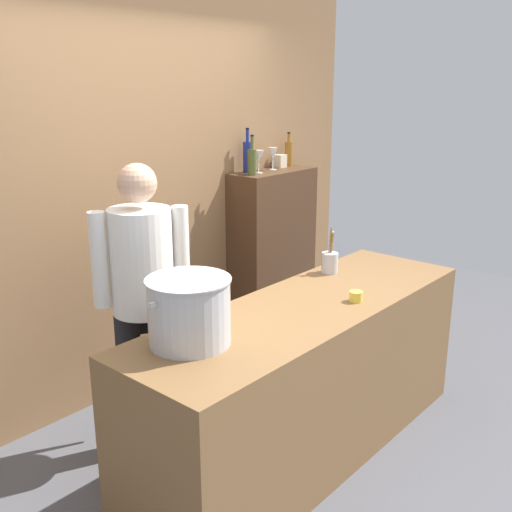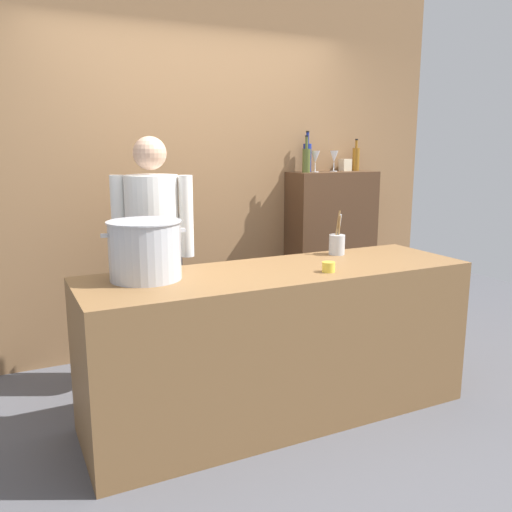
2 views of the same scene
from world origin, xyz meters
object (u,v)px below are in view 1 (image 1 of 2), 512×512
Objects in this scene: utensil_crock at (330,262)px; butter_jar at (356,296)px; chef at (143,290)px; wine_bottle_amber at (289,153)px; spice_tin_cream at (280,161)px; wine_glass_short at (273,155)px; wine_bottle_cobalt at (247,156)px; wine_bottle_olive at (252,161)px; wine_glass_wide at (259,157)px; stockpot_large at (189,311)px.

butter_jar is at bearing -129.65° from utensil_crock.
chef reaches higher than butter_jar.
wine_bottle_amber reaches higher than spice_tin_cream.
chef reaches higher than wine_glass_short.
wine_bottle_cobalt is at bearing 63.14° from butter_jar.
wine_bottle_amber is 2.67× the size of spice_tin_cream.
wine_bottle_cobalt is 0.39m from spice_tin_cream.
spice_tin_cream is at bearing 12.75° from wine_bottle_olive.
wine_glass_short reaches higher than wine_glass_wide.
chef is at bearing -163.87° from wine_glass_short.
stockpot_large is 1.98m from wine_bottle_olive.
utensil_crock is at bearing -109.16° from wine_bottle_olive.
utensil_crock is 0.97× the size of wine_bottle_olive.
wine_bottle_amber is 0.48m from wine_glass_wide.
wine_glass_wide is (0.43, 0.96, 0.54)m from utensil_crock.
wine_bottle_olive is 0.10m from wine_glass_wide.
utensil_crock is 1.38m from spice_tin_cream.
chef is 9.46× the size of wine_glass_short.
wine_bottle_olive is (-0.08, -0.12, -0.02)m from wine_bottle_cobalt.
wine_bottle_olive is 1.70× the size of wine_glass_short.
wine_glass_short is 0.18m from spice_tin_cream.
utensil_crock is at bearing -111.03° from wine_bottle_cobalt.
wine_bottle_amber reaches higher than wine_glass_wide.
chef is 22.45× the size of butter_jar.
chef reaches higher than wine_glass_wide.
wine_bottle_amber reaches higher than utensil_crock.
wine_bottle_amber is at bearing 27.52° from stockpot_large.
butter_jar is 0.42× the size of wine_glass_wide.
wine_glass_wide is (-0.47, -0.08, 0.01)m from wine_bottle_amber.
wine_bottle_olive reaches higher than utensil_crock.
utensil_crock is 1.29m from wine_glass_short.
wine_glass_short is 1.71× the size of spice_tin_cream.
wine_glass_short reaches higher than spice_tin_cream.
utensil_crock is 2.81× the size of spice_tin_cream.
wine_bottle_amber is (0.49, -0.01, -0.02)m from wine_bottle_cobalt.
wine_bottle_amber is (1.99, 0.55, 0.53)m from chef.
chef is 5.76× the size of utensil_crock.
utensil_crock is 1.64× the size of wine_glass_short.
stockpot_large is at bearing 163.27° from butter_jar.
stockpot_large is 4.39× the size of spice_tin_cream.
stockpot_large is 1.51× the size of wine_bottle_olive.
wine_glass_short is at bearing 29.56° from stockpot_large.
butter_jar is 0.22× the size of wine_bottle_cobalt.
wine_bottle_cobalt reaches higher than butter_jar.
wine_bottle_olive is at bearing -167.25° from spice_tin_cream.
wine_glass_wide is at bearing 12.96° from wine_bottle_olive.
wine_bottle_olive reaches higher than wine_glass_short.
wine_glass_short is (0.31, 0.05, 0.01)m from wine_bottle_olive.
wine_bottle_cobalt is 1.92× the size of wine_glass_short.
wine_bottle_olive reaches higher than wine_bottle_amber.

